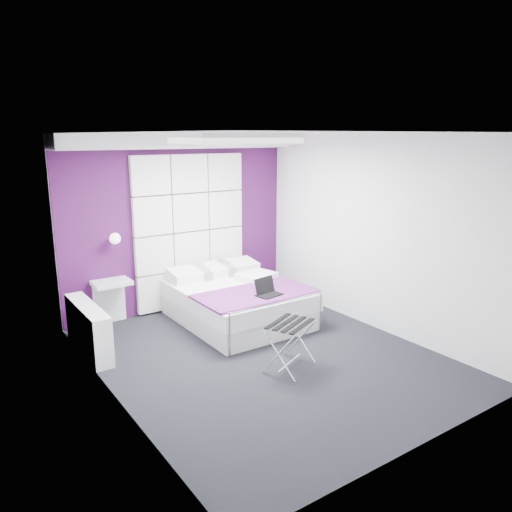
{
  "coord_description": "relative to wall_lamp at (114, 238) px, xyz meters",
  "views": [
    {
      "loc": [
        -3.21,
        -4.51,
        2.57
      ],
      "look_at": [
        0.12,
        0.35,
        1.15
      ],
      "focal_mm": 35.0,
      "sensor_mm": 36.0,
      "label": 1
    }
  ],
  "objects": [
    {
      "name": "nightstand",
      "position": [
        -0.1,
        -0.04,
        -0.61
      ],
      "size": [
        0.5,
        0.39,
        0.06
      ],
      "primitive_type": "cube",
      "color": "silver",
      "rests_on": "wall_back"
    },
    {
      "name": "wall_lamp",
      "position": [
        0.0,
        0.0,
        0.0
      ],
      "size": [
        0.15,
        0.15,
        0.15
      ],
      "primitive_type": "sphere",
      "color": "white",
      "rests_on": "wall_back"
    },
    {
      "name": "skylight",
      "position": [
        1.05,
        -1.46,
        1.33
      ],
      "size": [
        1.36,
        0.86,
        0.12
      ],
      "primitive_type": null,
      "color": "white",
      "rests_on": "ceiling"
    },
    {
      "name": "floor",
      "position": [
        1.05,
        -2.06,
        -1.22
      ],
      "size": [
        4.4,
        4.4,
        0.0
      ],
      "primitive_type": "plane",
      "color": "black",
      "rests_on": "ground"
    },
    {
      "name": "bed",
      "position": [
        1.41,
        -0.88,
        -0.94
      ],
      "size": [
        1.59,
        1.91,
        0.68
      ],
      "color": "silver",
      "rests_on": "floor"
    },
    {
      "name": "radiator",
      "position": [
        -0.64,
        -0.76,
        -0.92
      ],
      "size": [
        0.22,
        1.2,
        0.6
      ],
      "primitive_type": "cube",
      "color": "silver",
      "rests_on": "floor"
    },
    {
      "name": "laptop",
      "position": [
        1.49,
        -1.5,
        -0.63
      ],
      "size": [
        0.32,
        0.23,
        0.23
      ],
      "rotation": [
        0.0,
        0.0,
        0.17
      ],
      "color": "black",
      "rests_on": "bed"
    },
    {
      "name": "wall_left",
      "position": [
        -0.75,
        -2.06,
        0.08
      ],
      "size": [
        0.0,
        4.4,
        4.4
      ],
      "primitive_type": "plane",
      "rotation": [
        1.57,
        0.0,
        1.57
      ],
      "color": "white",
      "rests_on": "floor"
    },
    {
      "name": "wall_right",
      "position": [
        2.85,
        -2.06,
        0.08
      ],
      "size": [
        0.0,
        4.4,
        4.4
      ],
      "primitive_type": "plane",
      "rotation": [
        1.57,
        0.0,
        -1.57
      ],
      "color": "white",
      "rests_on": "floor"
    },
    {
      "name": "wall_back",
      "position": [
        1.05,
        0.14,
        0.08
      ],
      "size": [
        3.6,
        0.0,
        3.6
      ],
      "primitive_type": "plane",
      "rotation": [
        1.57,
        0.0,
        0.0
      ],
      "color": "white",
      "rests_on": "floor"
    },
    {
      "name": "soffit",
      "position": [
        1.05,
        -0.11,
        1.28
      ],
      "size": [
        3.58,
        0.5,
        0.2
      ],
      "primitive_type": "cube",
      "color": "silver",
      "rests_on": "wall_back"
    },
    {
      "name": "ceiling",
      "position": [
        1.05,
        -2.06,
        1.38
      ],
      "size": [
        4.4,
        4.4,
        0.0
      ],
      "primitive_type": "plane",
      "rotation": [
        3.14,
        0.0,
        0.0
      ],
      "color": "white",
      "rests_on": "wall_back"
    },
    {
      "name": "accent_wall",
      "position": [
        1.05,
        0.13,
        0.08
      ],
      "size": [
        3.58,
        0.02,
        2.58
      ],
      "primitive_type": "cube",
      "color": "#3C0E3E",
      "rests_on": "wall_back"
    },
    {
      "name": "headboard",
      "position": [
        1.2,
        0.08,
        -0.05
      ],
      "size": [
        1.8,
        0.08,
        2.3
      ],
      "primitive_type": null,
      "color": "silver",
      "rests_on": "wall_back"
    },
    {
      "name": "luggage_rack",
      "position": [
        1.1,
        -2.47,
        -0.95
      ],
      "size": [
        0.55,
        0.4,
        0.54
      ],
      "rotation": [
        0.0,
        0.0,
        0.43
      ],
      "color": "silver",
      "rests_on": "floor"
    }
  ]
}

